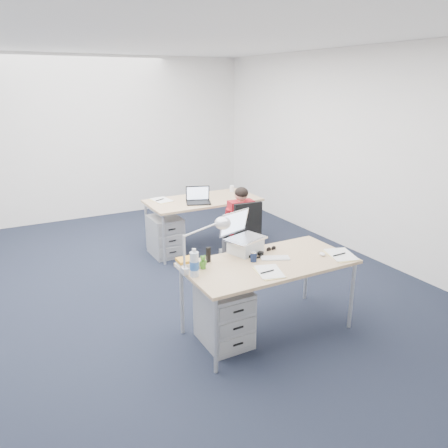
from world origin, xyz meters
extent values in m
plane|color=black|center=(0.00, 0.00, 0.00)|extent=(7.00, 7.00, 0.00)
cube|color=white|center=(0.00, 3.50, 1.40)|extent=(6.00, 0.02, 2.80)
cube|color=white|center=(3.00, 0.00, 1.40)|extent=(0.02, 7.00, 2.80)
cube|color=white|center=(0.00, 0.00, 2.80)|extent=(6.00, 7.00, 0.01)
cube|color=tan|center=(0.67, -1.25, 0.71)|extent=(1.60, 0.80, 0.03)
cylinder|color=#B7BABC|center=(-0.08, -1.60, 0.35)|extent=(0.04, 0.04, 0.70)
cylinder|color=#B7BABC|center=(1.42, -1.60, 0.35)|extent=(0.04, 0.04, 0.70)
cylinder|color=#B7BABC|center=(-0.08, -0.90, 0.35)|extent=(0.04, 0.04, 0.70)
cylinder|color=#B7BABC|center=(1.42, -0.90, 0.35)|extent=(0.04, 0.04, 0.70)
cube|color=tan|center=(1.13, 1.13, 0.71)|extent=(1.60, 0.80, 0.03)
cylinder|color=#B7BABC|center=(0.38, 0.78, 0.35)|extent=(0.04, 0.04, 0.70)
cylinder|color=#B7BABC|center=(1.88, 0.78, 0.35)|extent=(0.04, 0.04, 0.70)
cylinder|color=#B7BABC|center=(0.38, 1.48, 0.35)|extent=(0.04, 0.04, 0.70)
cylinder|color=#B7BABC|center=(1.88, 1.48, 0.35)|extent=(0.04, 0.04, 0.70)
cylinder|color=black|center=(1.27, 0.26, 0.22)|extent=(0.04, 0.04, 0.35)
cube|color=black|center=(1.27, 0.26, 0.41)|extent=(0.43, 0.43, 0.06)
cube|color=black|center=(1.25, 0.07, 0.69)|extent=(0.38, 0.08, 0.44)
cube|color=#A3171E|center=(1.26, 0.28, 0.67)|extent=(0.34, 0.20, 0.45)
sphere|color=tan|center=(1.26, 0.28, 0.98)|extent=(0.17, 0.17, 0.17)
cube|color=#A5A8AB|center=(0.20, -1.22, 0.28)|extent=(0.40, 0.50, 0.55)
cube|color=#A5A8AB|center=(0.53, 1.12, 0.28)|extent=(0.40, 0.50, 0.55)
cube|color=white|center=(0.76, -1.21, 0.74)|extent=(0.29, 0.22, 0.01)
ellipsoid|color=white|center=(1.21, -1.36, 0.74)|extent=(0.08, 0.10, 0.03)
cylinder|color=#152042|center=(0.55, -1.17, 0.78)|extent=(0.07, 0.07, 0.10)
cylinder|color=silver|center=(-0.08, -1.20, 0.86)|extent=(0.09, 0.09, 0.25)
cube|color=silver|center=(-0.05, -1.00, 0.77)|extent=(0.23, 0.21, 0.09)
cube|color=black|center=(0.17, -0.98, 0.80)|extent=(0.04, 0.03, 0.15)
cube|color=#E5D285|center=(0.53, -1.45, 0.73)|extent=(0.28, 0.34, 0.01)
cube|color=#E5D285|center=(1.37, -1.45, 0.74)|extent=(0.31, 0.38, 0.01)
cylinder|color=white|center=(1.73, 1.33, 0.78)|extent=(0.08, 0.08, 0.10)
cube|color=white|center=(0.58, 1.35, 0.73)|extent=(0.27, 0.35, 0.01)
camera|label=1|loc=(-1.51, -4.37, 2.33)|focal=35.00mm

